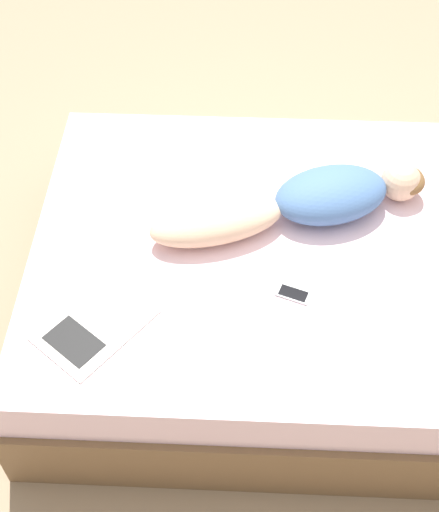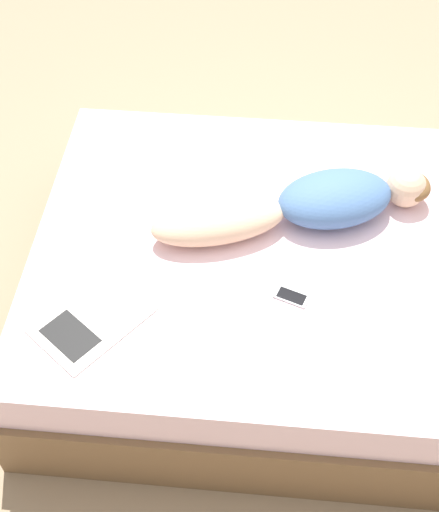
# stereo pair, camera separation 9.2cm
# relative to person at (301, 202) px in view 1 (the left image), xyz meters

# --- Properties ---
(ground_plane) EXTENTS (12.00, 12.00, 0.00)m
(ground_plane) POSITION_rel_person_xyz_m (0.17, -0.07, -0.67)
(ground_plane) COLOR #9E8466
(bed) EXTENTS (1.78, 2.28, 0.58)m
(bed) POSITION_rel_person_xyz_m (0.17, -0.07, -0.38)
(bed) COLOR brown
(bed) RESTS_ON ground_plane
(person) EXTENTS (0.61, 1.28, 0.20)m
(person) POSITION_rel_person_xyz_m (0.00, 0.00, 0.00)
(person) COLOR #DBB28E
(person) RESTS_ON bed
(open_magazine) EXTENTS (0.54, 0.52, 0.01)m
(open_magazine) POSITION_rel_person_xyz_m (0.64, -0.84, -0.09)
(open_magazine) COLOR silver
(open_magazine) RESTS_ON bed
(cell_phone) EXTENTS (0.11, 0.16, 0.01)m
(cell_phone) POSITION_rel_person_xyz_m (0.45, -0.04, -0.09)
(cell_phone) COLOR silver
(cell_phone) RESTS_ON bed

